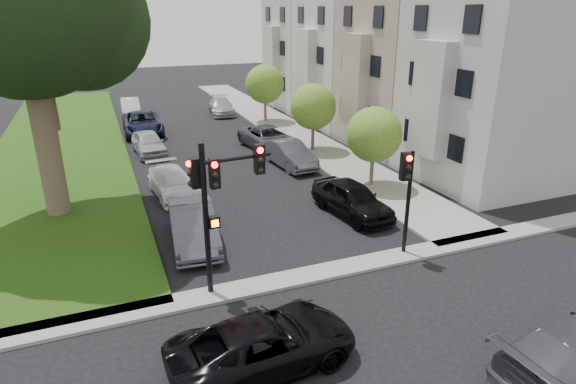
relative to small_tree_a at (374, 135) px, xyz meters
name	(u,v)px	position (x,y,z in m)	size (l,w,h in m)	color
ground	(348,305)	(-6.20, -8.98, -2.77)	(140.00, 140.00, 0.00)	black
grass_strip	(61,144)	(-15.20, 15.02, -2.71)	(8.00, 44.00, 0.12)	#1F430B
sidewalk_right	(278,125)	(0.55, 15.02, -2.71)	(3.50, 44.00, 0.12)	gray
sidewalk_cross	(320,273)	(-6.20, -6.98, -2.71)	(60.00, 1.00, 0.12)	gray
house_a	(499,45)	(6.25, -0.98, 4.17)	(7.70, 7.55, 15.97)	gray
house_b	(410,38)	(6.25, 6.52, 4.17)	(7.70, 7.55, 15.97)	#B5B19E
house_c	(352,33)	(6.25, 14.02, 4.17)	(7.70, 7.55, 15.97)	beige
house_d	(311,29)	(6.25, 21.52, 4.17)	(7.70, 7.55, 15.97)	#ABA292
small_tree_a	(374,135)	(0.00, 0.00, 0.00)	(2.78, 2.78, 4.16)	#4F3B2B
small_tree_b	(313,107)	(0.00, 7.25, 0.11)	(2.89, 2.89, 4.33)	#4F3B2B
small_tree_c	(265,84)	(0.00, 16.48, 0.28)	(3.05, 3.05, 4.58)	#4F3B2B
traffic_signal_main	(217,192)	(-9.60, -6.74, 0.70)	(2.46, 0.64, 5.03)	black
traffic_signal_secondary	(407,185)	(-2.79, -6.78, 0.02)	(0.53, 0.43, 4.00)	black
car_cross_near	(264,344)	(-9.50, -10.56, -2.09)	(2.26, 4.89, 1.36)	black
car_parked_0	(352,199)	(-2.68, -2.80, -2.00)	(1.82, 4.52, 1.54)	black
car_parked_1	(289,154)	(-2.60, 4.81, -2.03)	(1.57, 4.51, 1.49)	#3F4247
car_parked_2	(269,138)	(-2.47, 8.75, -2.03)	(2.45, 5.31, 1.48)	#3F4247
car_parked_4	(221,106)	(-2.51, 20.91, -2.08)	(1.93, 4.75, 1.38)	#999BA0
car_parked_5	(193,225)	(-9.78, -3.00, -1.99)	(1.65, 4.74, 1.56)	#3F4247
car_parked_6	(173,183)	(-9.67, 2.54, -2.10)	(1.86, 4.59, 1.33)	silver
car_parked_7	(149,143)	(-9.89, 10.44, -2.04)	(1.71, 4.26, 1.45)	#999BA0
car_parked_8	(142,123)	(-9.67, 16.01, -1.97)	(2.66, 5.77, 1.60)	black
car_parked_9	(130,107)	(-9.91, 23.53, -2.06)	(1.49, 4.28, 1.41)	silver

